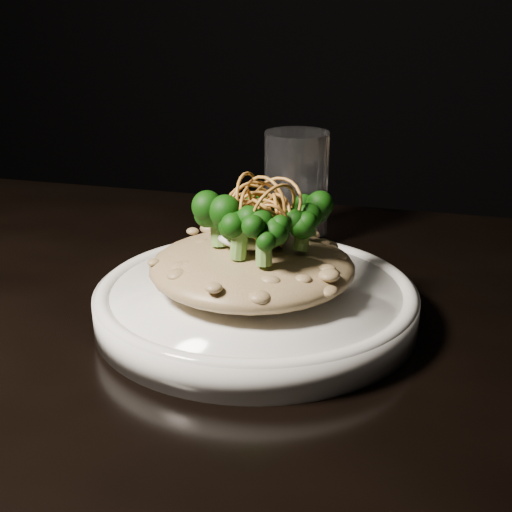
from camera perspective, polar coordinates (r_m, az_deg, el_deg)
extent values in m
cube|color=black|center=(0.55, -5.26, -9.12)|extent=(1.10, 0.80, 0.04)
cylinder|color=white|center=(0.58, 0.00, -3.87)|extent=(0.26, 0.26, 0.03)
ellipsoid|color=brown|center=(0.57, -0.32, -0.85)|extent=(0.16, 0.16, 0.04)
ellipsoid|color=silver|center=(0.56, -0.19, 1.77)|extent=(0.06, 0.06, 0.02)
cylinder|color=white|center=(0.74, 3.23, 5.45)|extent=(0.08, 0.08, 0.12)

